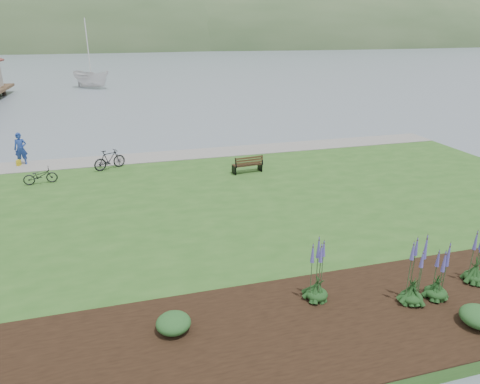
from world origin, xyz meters
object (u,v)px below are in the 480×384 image
(person, at_px, (20,146))
(bicycle_a, at_px, (40,176))
(sailboat, at_px, (93,88))
(park_bench, at_px, (248,164))

(person, height_order, bicycle_a, person)
(person, distance_m, sailboat, 37.23)
(park_bench, bearing_deg, person, 151.54)
(person, relative_size, sailboat, 0.08)
(park_bench, relative_size, person, 0.75)
(bicycle_a, height_order, sailboat, sailboat)
(park_bench, relative_size, bicycle_a, 1.03)
(sailboat, bearing_deg, bicycle_a, -135.98)
(person, bearing_deg, sailboat, 86.49)
(person, bearing_deg, park_bench, -22.38)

